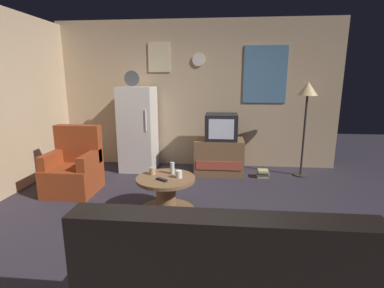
% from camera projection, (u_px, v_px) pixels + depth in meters
% --- Properties ---
extents(ground_plane, '(12.00, 12.00, 0.00)m').
position_uv_depth(ground_plane, '(177.00, 225.00, 3.31)').
color(ground_plane, '#2D2833').
extents(wall_with_art, '(5.20, 0.12, 2.67)m').
position_uv_depth(wall_with_art, '(196.00, 95.00, 5.39)').
color(wall_with_art, tan).
rests_on(wall_with_art, ground_plane).
extents(fridge, '(0.60, 0.62, 1.77)m').
position_uv_depth(fridge, '(138.00, 129.00, 5.20)').
color(fridge, silver).
rests_on(fridge, ground_plane).
extents(tv_stand, '(0.84, 0.53, 0.61)m').
position_uv_depth(tv_stand, '(219.00, 156.00, 5.06)').
color(tv_stand, brown).
rests_on(tv_stand, ground_plane).
extents(crt_tv, '(0.54, 0.51, 0.44)m').
position_uv_depth(crt_tv, '(221.00, 127.00, 4.94)').
color(crt_tv, black).
rests_on(crt_tv, tv_stand).
extents(standing_lamp, '(0.32, 0.32, 1.59)m').
position_uv_depth(standing_lamp, '(307.00, 96.00, 4.70)').
color(standing_lamp, '#332D28').
rests_on(standing_lamp, ground_plane).
extents(coffee_table, '(0.72, 0.72, 0.47)m').
position_uv_depth(coffee_table, '(166.00, 195.00, 3.55)').
color(coffee_table, brown).
rests_on(coffee_table, ground_plane).
extents(wine_glass, '(0.05, 0.05, 0.15)m').
position_uv_depth(wine_glass, '(172.00, 168.00, 3.62)').
color(wine_glass, silver).
rests_on(wine_glass, coffee_table).
extents(mug_ceramic_white, '(0.08, 0.08, 0.09)m').
position_uv_depth(mug_ceramic_white, '(179.00, 174.00, 3.48)').
color(mug_ceramic_white, silver).
rests_on(mug_ceramic_white, coffee_table).
extents(mug_ceramic_tan, '(0.08, 0.08, 0.09)m').
position_uv_depth(mug_ceramic_tan, '(152.00, 171.00, 3.60)').
color(mug_ceramic_tan, tan).
rests_on(mug_ceramic_tan, coffee_table).
extents(remote_control, '(0.15, 0.12, 0.02)m').
position_uv_depth(remote_control, '(162.00, 180.00, 3.39)').
color(remote_control, black).
rests_on(remote_control, coffee_table).
extents(armchair, '(0.68, 0.68, 0.96)m').
position_uv_depth(armchair, '(74.00, 169.00, 4.24)').
color(armchair, maroon).
rests_on(armchair, ground_plane).
extents(couch, '(1.70, 0.80, 0.92)m').
position_uv_depth(couch, '(220.00, 285.00, 1.89)').
color(couch, black).
rests_on(couch, ground_plane).
extents(book_stack, '(0.22, 0.17, 0.14)m').
position_uv_depth(book_stack, '(263.00, 174.00, 4.88)').
color(book_stack, '#B77D49').
rests_on(book_stack, ground_plane).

